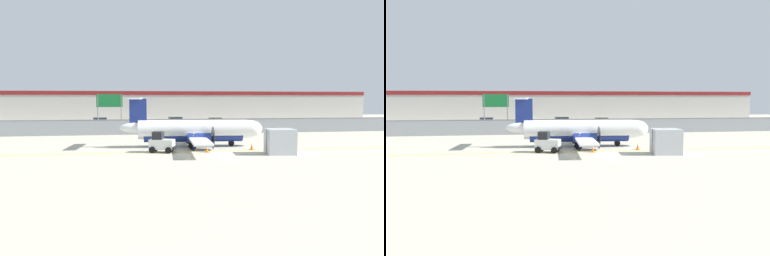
{
  "view_description": "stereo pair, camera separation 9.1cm",
  "coord_description": "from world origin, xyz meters",
  "views": [
    {
      "loc": [
        -5.22,
        -28.72,
        4.78
      ],
      "look_at": [
        -0.1,
        6.37,
        1.8
      ],
      "focal_mm": 32.0,
      "sensor_mm": 36.0,
      "label": 1
    },
    {
      "loc": [
        -5.13,
        -28.73,
        4.78
      ],
      "look_at": [
        -0.1,
        6.37,
        1.8
      ],
      "focal_mm": 32.0,
      "sensor_mm": 36.0,
      "label": 2
    }
  ],
  "objects": [
    {
      "name": "ground_plane",
      "position": [
        0.0,
        2.0,
        0.0
      ],
      "size": [
        140.0,
        140.0,
        0.01
      ],
      "color": "#B2AD99"
    },
    {
      "name": "perimeter_fence",
      "position": [
        0.0,
        18.0,
        1.12
      ],
      "size": [
        98.0,
        0.1,
        2.1
      ],
      "color": "gray",
      "rests_on": "ground"
    },
    {
      "name": "parking_lot_strip",
      "position": [
        0.0,
        29.5,
        0.06
      ],
      "size": [
        98.0,
        17.0,
        0.12
      ],
      "color": "#38383A",
      "rests_on": "ground"
    },
    {
      "name": "background_building",
      "position": [
        0.0,
        47.99,
        3.26
      ],
      "size": [
        91.0,
        8.1,
        6.5
      ],
      "color": "beige",
      "rests_on": "ground"
    },
    {
      "name": "commuter_airplane",
      "position": [
        0.16,
        5.35,
        1.6
      ],
      "size": [
        14.54,
        16.07,
        4.92
      ],
      "rotation": [
        0.0,
        0.0,
        -0.06
      ],
      "color": "white",
      "rests_on": "ground"
    },
    {
      "name": "baggage_tug",
      "position": [
        -3.53,
        2.01,
        0.86
      ],
      "size": [
        2.56,
        1.97,
        1.88
      ],
      "rotation": [
        0.0,
        0.0,
        -0.33
      ],
      "color": "silver",
      "rests_on": "ground"
    },
    {
      "name": "ground_crew_worker",
      "position": [
        -0.49,
        2.65,
        0.95
      ],
      "size": [
        0.4,
        0.55,
        1.7
      ],
      "rotation": [
        0.0,
        0.0,
        6.08
      ],
      "color": "#191E4C",
      "rests_on": "ground"
    },
    {
      "name": "cargo_container",
      "position": [
        6.72,
        -0.4,
        1.1
      ],
      "size": [
        2.59,
        2.23,
        2.2
      ],
      "rotation": [
        0.0,
        0.0,
        -0.1
      ],
      "color": "#B7BCC1",
      "rests_on": "ground"
    },
    {
      "name": "traffic_cone_near_left",
      "position": [
        5.05,
        2.3,
        0.31
      ],
      "size": [
        0.36,
        0.36,
        0.64
      ],
      "color": "orange",
      "rests_on": "ground"
    },
    {
      "name": "traffic_cone_near_right",
      "position": [
        0.54,
        1.31,
        0.31
      ],
      "size": [
        0.36,
        0.36,
        0.64
      ],
      "color": "orange",
      "rests_on": "ground"
    },
    {
      "name": "parked_car_0",
      "position": [
        -12.48,
        31.15,
        0.89
      ],
      "size": [
        4.39,
        2.45,
        1.58
      ],
      "rotation": [
        0.0,
        0.0,
        3.28
      ],
      "color": "black",
      "rests_on": "parking_lot_strip"
    },
    {
      "name": "parked_car_1",
      "position": [
        -6.13,
        35.6,
        0.89
      ],
      "size": [
        4.3,
        2.21,
        1.58
      ],
      "rotation": [
        0.0,
        0.0,
        3.21
      ],
      "color": "silver",
      "rests_on": "parking_lot_strip"
    },
    {
      "name": "parked_car_2",
      "position": [
        0.43,
        31.03,
        0.89
      ],
      "size": [
        4.35,
        2.34,
        1.58
      ],
      "rotation": [
        0.0,
        0.0,
        3.25
      ],
      "color": "silver",
      "rests_on": "parking_lot_strip"
    },
    {
      "name": "parked_car_3",
      "position": [
        6.85,
        27.8,
        0.89
      ],
      "size": [
        4.37,
        2.4,
        1.58
      ],
      "rotation": [
        0.0,
        0.0,
        3.02
      ],
      "color": "#B28C19",
      "rests_on": "parking_lot_strip"
    },
    {
      "name": "parked_car_4",
      "position": [
        13.41,
        24.08,
        0.89
      ],
      "size": [
        4.26,
        2.12,
        1.58
      ],
      "rotation": [
        0.0,
        0.0,
        0.04
      ],
      "color": "black",
      "rests_on": "parking_lot_strip"
    },
    {
      "name": "highway_sign",
      "position": [
        -9.74,
        20.47,
        4.14
      ],
      "size": [
        3.6,
        0.14,
        5.5
      ],
      "color": "slate",
      "rests_on": "ground"
    }
  ]
}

